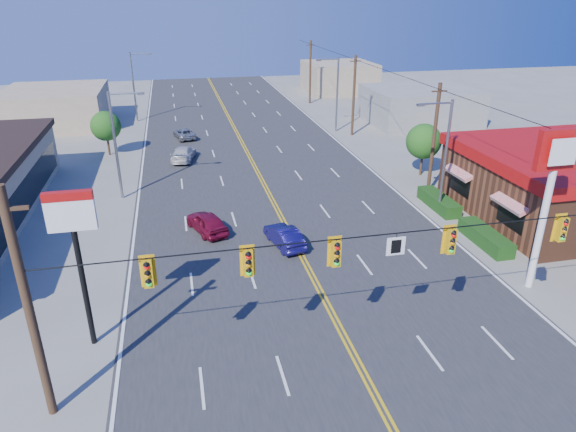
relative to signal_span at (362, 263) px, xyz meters
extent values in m
plane|color=gray|center=(0.12, 0.00, -4.89)|extent=(160.00, 160.00, 0.00)
cube|color=#2D2D30|center=(0.12, 20.00, -4.86)|extent=(20.00, 120.00, 0.06)
cylinder|color=#47301E|center=(-11.88, 0.00, -0.39)|extent=(0.32, 0.32, 9.00)
cylinder|color=black|center=(0.12, 0.00, 1.11)|extent=(24.00, 0.05, 0.05)
cube|color=white|center=(1.32, 0.00, 0.56)|extent=(0.75, 0.04, 0.75)
cube|color=#D89E0C|center=(-7.88, 0.00, 0.54)|extent=(0.55, 0.34, 1.25)
cube|color=#D89E0C|center=(-4.38, 0.00, 0.54)|extent=(0.55, 0.34, 1.25)
cube|color=#D89E0C|center=(-1.08, 0.00, 0.54)|extent=(0.55, 0.34, 1.25)
cube|color=#D89E0C|center=(3.62, 0.00, 0.54)|extent=(0.55, 0.34, 1.25)
cube|color=#D89E0C|center=(8.62, 0.00, 0.54)|extent=(0.55, 0.34, 1.25)
cube|color=brown|center=(20.12, 12.00, -2.89)|extent=(14.00, 12.00, 4.00)
cube|color=#194214|center=(11.62, 12.00, -4.44)|extent=(1.20, 9.00, 0.90)
cylinder|color=white|center=(11.12, 4.00, -1.39)|extent=(0.36, 0.36, 7.00)
cube|color=#A50C0C|center=(11.12, 4.00, 2.61)|extent=(2.20, 0.36, 2.00)
cylinder|color=black|center=(-10.88, 4.00, -1.89)|extent=(0.24, 0.24, 6.00)
cube|color=white|center=(-10.88, 4.00, 1.31)|extent=(1.90, 0.30, 1.30)
cylinder|color=gray|center=(11.12, 14.00, -0.89)|extent=(0.20, 0.20, 8.00)
cylinder|color=gray|center=(10.02, 14.00, 2.91)|extent=(2.20, 0.12, 0.12)
cube|color=gray|center=(8.92, 14.00, 2.86)|extent=(0.50, 0.25, 0.15)
cylinder|color=gray|center=(11.12, 38.00, -0.89)|extent=(0.20, 0.20, 8.00)
cylinder|color=gray|center=(10.02, 38.00, 2.91)|extent=(2.20, 0.12, 0.12)
cube|color=gray|center=(8.92, 38.00, 2.86)|extent=(0.50, 0.25, 0.15)
cylinder|color=gray|center=(-10.88, 22.00, -0.89)|extent=(0.20, 0.20, 8.00)
cylinder|color=gray|center=(-9.78, 22.00, 2.91)|extent=(2.20, 0.12, 0.12)
cube|color=gray|center=(-8.68, 22.00, 2.86)|extent=(0.50, 0.25, 0.15)
cylinder|color=gray|center=(-10.88, 48.00, -0.89)|extent=(0.20, 0.20, 8.00)
cylinder|color=gray|center=(-9.78, 48.00, 2.91)|extent=(2.20, 0.12, 0.12)
cube|color=gray|center=(-8.68, 48.00, 2.86)|extent=(0.50, 0.25, 0.15)
cylinder|color=#47301E|center=(12.32, 18.00, -0.69)|extent=(0.28, 0.28, 8.40)
cylinder|color=#47301E|center=(12.32, 36.00, -0.69)|extent=(0.28, 0.28, 8.40)
cylinder|color=#47301E|center=(12.32, 54.00, -0.69)|extent=(0.28, 0.28, 8.40)
cylinder|color=#47301E|center=(13.62, 22.00, -3.84)|extent=(0.20, 0.20, 2.10)
sphere|color=#235B19|center=(13.62, 22.00, -1.95)|extent=(2.94, 2.94, 2.94)
cylinder|color=#47301E|center=(-12.88, 34.00, -3.89)|extent=(0.20, 0.20, 2.00)
sphere|color=#235B19|center=(-12.88, 34.00, -2.09)|extent=(2.80, 2.80, 2.80)
cube|color=gray|center=(22.12, 40.00, -2.89)|extent=(12.00, 10.00, 4.00)
cube|color=tan|center=(-19.88, 48.00, -2.79)|extent=(11.00, 12.00, 4.20)
cube|color=tan|center=(19.12, 62.00, -2.69)|extent=(10.00, 10.00, 4.40)
imported|color=maroon|center=(-5.05, 14.42, -4.22)|extent=(2.80, 4.22, 1.34)
imported|color=#110D4F|center=(-0.59, 11.40, -4.26)|extent=(2.06, 3.96, 1.24)
imported|color=silver|center=(-5.96, 30.52, -4.25)|extent=(2.70, 4.69, 1.28)
imported|color=#9B9CA0|center=(-5.62, 38.29, -4.35)|extent=(2.50, 4.13, 1.07)
camera|label=1|loc=(-6.52, -16.15, 9.47)|focal=32.00mm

